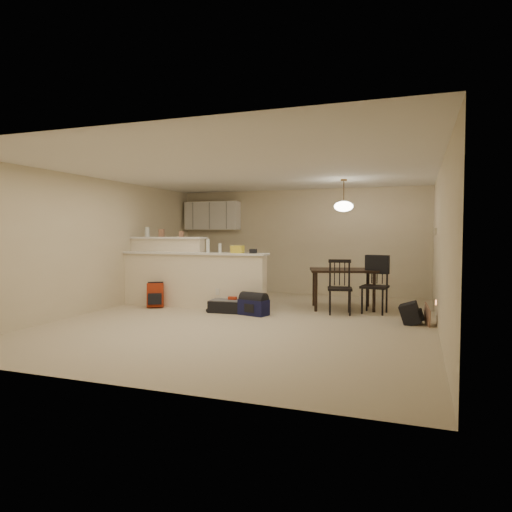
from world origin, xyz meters
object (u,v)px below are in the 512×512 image
at_px(dining_table, 343,274).
at_px(pendant_lamp, 344,206).
at_px(dining_chair_near, 340,287).
at_px(dining_chair_far, 375,285).
at_px(navy_duffel, 254,307).
at_px(suitcase, 227,306).
at_px(red_backpack, 155,295).
at_px(black_daypack, 410,313).

bearing_deg(dining_table, pendant_lamp, -105.58).
relative_size(dining_chair_near, dining_chair_far, 0.95).
height_order(dining_chair_far, navy_duffel, dining_chair_far).
relative_size(dining_chair_far, suitcase, 1.63).
xyz_separation_m(dining_table, pendant_lamp, (0.00, -0.00, 1.31)).
distance_m(dining_chair_far, red_backpack, 4.22).
distance_m(pendant_lamp, red_backpack, 4.07).
bearing_deg(navy_duffel, red_backpack, -168.74).
height_order(red_backpack, black_daypack, red_backpack).
bearing_deg(red_backpack, navy_duffel, -30.81).
height_order(pendant_lamp, navy_duffel, pendant_lamp).
bearing_deg(pendant_lamp, suitcase, -151.38).
height_order(dining_chair_near, navy_duffel, dining_chair_near).
xyz_separation_m(dining_chair_far, black_daypack, (0.64, -0.79, -0.35)).
bearing_deg(black_daypack, dining_table, 52.58).
height_order(dining_chair_near, dining_chair_far, dining_chair_far).
bearing_deg(dining_chair_far, black_daypack, -42.80).
bearing_deg(dining_chair_near, red_backpack, 176.87).
xyz_separation_m(suitcase, navy_duffel, (0.57, -0.12, 0.03)).
relative_size(navy_duffel, black_daypack, 1.36).
xyz_separation_m(dining_chair_near, red_backpack, (-3.55, -0.50, -0.26)).
distance_m(navy_duffel, black_daypack, 2.67).
bearing_deg(dining_chair_far, suitcase, -155.05).
bearing_deg(pendant_lamp, black_daypack, -40.39).
distance_m(suitcase, navy_duffel, 0.58).
bearing_deg(red_backpack, dining_chair_near, -19.53).
distance_m(pendant_lamp, navy_duffel, 2.61).
bearing_deg(navy_duffel, dining_chair_far, 38.76).
distance_m(dining_chair_near, dining_chair_far, 0.66).
height_order(dining_chair_far, suitcase, dining_chair_far).
relative_size(dining_chair_far, navy_duffel, 2.01).
bearing_deg(red_backpack, pendant_lamp, -10.48).
bearing_deg(black_daypack, suitcase, 92.96).
xyz_separation_m(dining_chair_far, suitcase, (-2.59, -0.79, -0.41)).
bearing_deg(suitcase, red_backpack, 176.00).
relative_size(dining_chair_near, red_backpack, 2.08).
height_order(dining_table, pendant_lamp, pendant_lamp).
xyz_separation_m(pendant_lamp, dining_chair_near, (0.04, -0.58, -1.50)).
relative_size(pendant_lamp, dining_chair_far, 0.60).
relative_size(dining_table, pendant_lamp, 2.28).
distance_m(dining_chair_far, black_daypack, 1.07).
bearing_deg(dining_table, dining_chair_near, -102.12).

